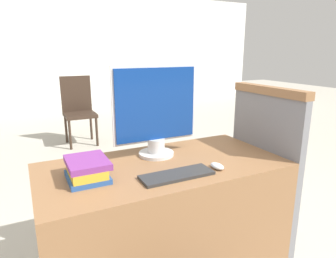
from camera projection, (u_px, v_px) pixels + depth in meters
name	position (u px, v px, depth m)	size (l,w,h in m)	color
wall_back	(46.00, 49.00, 7.16)	(12.00, 0.06, 2.80)	white
desk	(164.00, 224.00, 1.77)	(1.36, 0.68, 0.76)	#8C603D
carrel_divider	(263.00, 173.00, 1.98)	(0.07, 0.58, 1.16)	slate
monitor	(156.00, 112.00, 1.75)	(0.52, 0.21, 0.54)	silver
keyboard	(177.00, 175.00, 1.51)	(0.38, 0.13, 0.02)	#2D2D2D
mouse	(217.00, 166.00, 1.61)	(0.05, 0.10, 0.03)	silver
book_stack	(87.00, 169.00, 1.46)	(0.20, 0.25, 0.10)	#285199
far_chair	(78.00, 107.00, 4.47)	(0.44, 0.44, 1.01)	#38281E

